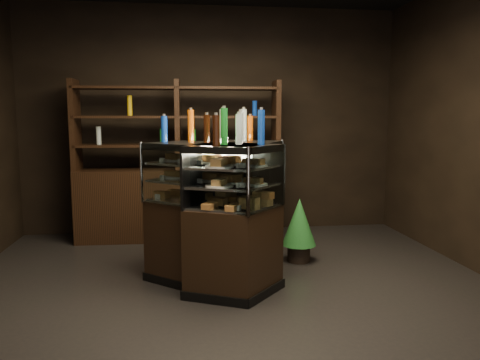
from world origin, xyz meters
name	(u,v)px	position (x,y,z in m)	size (l,w,h in m)	color
ground	(233,298)	(0.00, 0.00, 0.00)	(5.00, 5.00, 0.00)	black
room_shell	(233,68)	(0.00, 0.00, 1.94)	(5.02, 5.02, 3.01)	black
display_case	(224,236)	(-0.04, 0.39, 0.45)	(1.42, 1.36, 1.32)	black
food_display	(224,174)	(-0.04, 0.39, 1.03)	(1.04, 1.09, 0.41)	#B96D42
bottles_top	(224,127)	(-0.04, 0.39, 1.46)	(0.88, 0.95, 0.30)	silver
potted_conifer	(299,221)	(0.82, 0.94, 0.45)	(0.37, 0.37, 0.78)	black
back_shelving	(179,192)	(-0.46, 2.05, 0.60)	(2.55, 0.50, 2.00)	black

